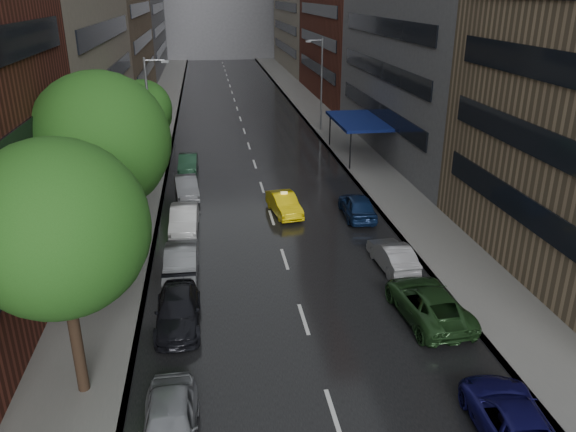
{
  "coord_description": "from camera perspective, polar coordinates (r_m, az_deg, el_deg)",
  "views": [
    {
      "loc": [
        -3.73,
        -10.83,
        13.38
      ],
      "look_at": [
        0.0,
        14.75,
        3.0
      ],
      "focal_mm": 35.0,
      "sensor_mm": 36.0,
      "label": 1
    }
  ],
  "objects": [
    {
      "name": "taxi",
      "position": [
        36.03,
        -0.4,
        1.24
      ],
      "size": [
        2.05,
        4.29,
        1.36
      ],
      "primitive_type": "imported",
      "rotation": [
        0.0,
        0.0,
        0.15
      ],
      "color": "yellow",
      "rests_on": "ground"
    },
    {
      "name": "sidewalk_left",
      "position": [
        62.49,
        -13.11,
        9.02
      ],
      "size": [
        4.0,
        140.0,
        0.15
      ],
      "primitive_type": "cube",
      "color": "gray",
      "rests_on": "ground"
    },
    {
      "name": "street_lamp_right",
      "position": [
        57.62,
        3.35,
        13.37
      ],
      "size": [
        1.74,
        0.22,
        9.0
      ],
      "color": "gray",
      "rests_on": "sidewalk_right"
    },
    {
      "name": "tree_mid",
      "position": [
        27.27,
        -18.49,
        7.18
      ],
      "size": [
        6.39,
        6.39,
        10.19
      ],
      "color": "#382619",
      "rests_on": "ground"
    },
    {
      "name": "parked_cars_right",
      "position": [
        26.77,
        12.82,
        -6.94
      ],
      "size": [
        2.79,
        23.97,
        1.54
      ],
      "color": "#12104F",
      "rests_on": "ground"
    },
    {
      "name": "tree_near",
      "position": [
        19.22,
        -22.34,
        -1.24
      ],
      "size": [
        5.84,
        5.84,
        9.31
      ],
      "color": "#382619",
      "rests_on": "ground"
    },
    {
      "name": "parked_cars_left",
      "position": [
        30.36,
        -10.7,
        -3.18
      ],
      "size": [
        1.91,
        33.65,
        1.51
      ],
      "color": "gray",
      "rests_on": "ground"
    },
    {
      "name": "tree_far",
      "position": [
        45.81,
        -14.5,
        10.49
      ],
      "size": [
        4.47,
        4.47,
        7.12
      ],
      "color": "#382619",
      "rests_on": "ground"
    },
    {
      "name": "awning",
      "position": [
        48.65,
        7.14,
        9.56
      ],
      "size": [
        4.0,
        8.0,
        3.12
      ],
      "color": "navy",
      "rests_on": "sidewalk_right"
    },
    {
      "name": "road",
      "position": [
        62.39,
        -4.74,
        9.43
      ],
      "size": [
        14.0,
        140.0,
        0.01
      ],
      "primitive_type": "cube",
      "color": "black",
      "rests_on": "ground"
    },
    {
      "name": "street_lamp_left",
      "position": [
        41.89,
        -13.78,
        9.57
      ],
      "size": [
        1.74,
        0.22,
        9.0
      ],
      "color": "gray",
      "rests_on": "sidewalk_left"
    },
    {
      "name": "sidewalk_right",
      "position": [
        63.56,
        3.49,
        9.76
      ],
      "size": [
        4.0,
        140.0,
        0.15
      ],
      "primitive_type": "cube",
      "color": "gray",
      "rests_on": "ground"
    }
  ]
}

